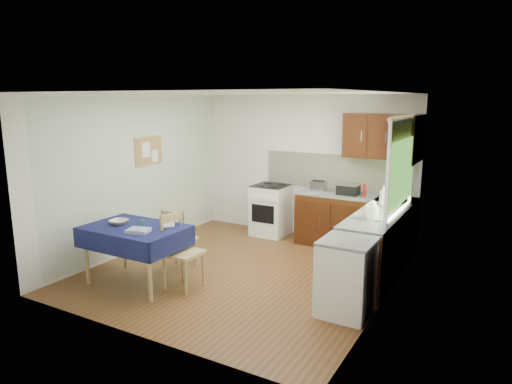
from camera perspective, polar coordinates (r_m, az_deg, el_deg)
The scene contains 33 objects.
floor at distance 6.64m, azimuth -1.61°, elevation -9.85°, with size 4.20×4.20×0.00m, color #523116.
ceiling at distance 6.18m, azimuth -1.74°, elevation 12.26°, with size 4.00×4.20×0.02m, color white.
wall_back at distance 8.14m, azimuth 6.01°, elevation 3.21°, with size 4.00×0.02×2.50m, color silver.
wall_front at distance 4.67m, azimuth -15.14°, elevation -3.43°, with size 4.00×0.02×2.50m, color silver.
wall_left at distance 7.51m, azimuth -14.85°, elevation 2.19°, with size 0.02×4.20×2.50m, color silver.
wall_right at distance 5.55m, azimuth 16.29°, elevation -1.13°, with size 0.02×4.20×2.50m, color silver.
base_cabinets at distance 7.09m, azimuth 13.23°, elevation -5.09°, with size 1.90×2.30×0.86m.
worktop_back at distance 7.57m, azimuth 12.33°, elevation -0.48°, with size 1.90×0.60×0.04m, color slate.
worktop_right at distance 6.32m, azimuth 14.84°, elevation -2.98°, with size 0.60×1.70×0.04m, color slate.
worktop_corner at distance 7.41m, azimuth 17.13°, elevation -0.99°, with size 0.60×0.60×0.04m, color slate.
splashback at distance 7.90m, azimuth 10.28°, elevation 2.47°, with size 2.70×0.02×0.60m, color white.
upper_cabinets at distance 7.31m, azimuth 16.24°, elevation 6.60°, with size 1.20×0.85×0.70m.
stove at distance 8.24m, azimuth 1.86°, elevation -2.24°, with size 0.60×0.61×0.92m.
window at distance 6.16m, azimuth 17.77°, elevation 3.80°, with size 0.04×1.48×1.26m.
fridge at distance 5.35m, azimuth 11.22°, elevation -10.42°, with size 0.58×0.60×0.89m.
corkboard at distance 7.66m, azimuth -13.26°, elevation 5.08°, with size 0.04×0.62×0.47m.
dining_table at distance 6.21m, azimuth -14.90°, elevation -5.12°, with size 1.30×0.88×0.79m.
chair_far at distance 6.62m, azimuth -9.70°, elevation -5.63°, with size 0.47×0.47×0.92m.
chair_near at distance 6.03m, azimuth -9.44°, elevation -6.97°, with size 0.46×0.46×0.99m.
toaster at distance 7.70m, azimuth 7.81°, elevation 0.72°, with size 0.26×0.16×0.20m.
sandwich_press at distance 7.54m, azimuth 11.47°, elevation 0.40°, with size 0.33×0.28×0.19m.
sauce_bottle at distance 7.40m, azimuth 13.39°, elevation 0.20°, with size 0.05×0.05×0.21m, color #B50E16.
yellow_packet at distance 7.72m, azimuth 12.06°, elevation 0.54°, with size 0.12×0.08×0.16m, color yellow.
dish_rack at distance 6.16m, azimuth 14.15°, elevation -2.89°, with size 0.44×0.33×0.21m.
kettle at distance 6.02m, azimuth 14.37°, elevation -2.39°, with size 0.15×0.15×0.25m.
cup at distance 7.31m, azimuth 17.54°, elevation -0.64°, with size 0.12×0.12×0.09m, color white.
soap_bottle_a at distance 6.83m, azimuth 15.62°, elevation -0.47°, with size 0.12×0.12×0.30m, color white.
soap_bottle_b at distance 7.01m, azimuth 16.24°, elevation -0.68°, with size 0.08×0.09×0.19m, color blue.
soap_bottle_c at distance 6.17m, azimuth 14.10°, elevation -2.34°, with size 0.12×0.12×0.16m, color #227D3C.
plate_bowl at distance 6.35m, azimuth -16.76°, elevation -3.60°, with size 0.24×0.24×0.06m, color beige.
book at distance 6.13m, azimuth -11.79°, elevation -4.08°, with size 0.18×0.24×0.02m, color white.
spice_jar at distance 6.17m, azimuth -13.94°, elevation -3.77°, with size 0.04×0.04×0.08m, color green.
tea_towel at distance 5.89m, azimuth -14.48°, elevation -4.70°, with size 0.27×0.21×0.05m, color navy.
Camera 1 is at (3.20, -5.29, 2.43)m, focal length 32.00 mm.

